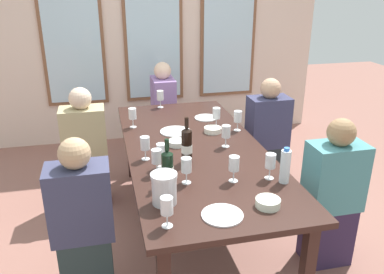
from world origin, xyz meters
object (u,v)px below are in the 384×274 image
object	(u,v)px
seated_person_0	(86,152)
water_bottle	(285,166)
wine_bottle_0	(187,145)
wine_glass_1	(160,96)
white_plate_2	(175,131)
wine_glass_11	(234,164)
wine_glass_7	(186,166)
wine_glass_6	(238,117)
wine_glass_10	(216,114)
wine_glass_2	(156,158)
wine_glass_9	(161,152)
wine_glass_3	(145,144)
metal_pitcher	(164,188)
white_plate_1	(222,215)
wine_bottle_1	(167,167)
tasting_bowl_0	(268,203)
seated_person_2	(83,225)
seated_person_4	(164,113)
wine_glass_8	(226,132)
seated_person_3	(332,197)
wine_glass_4	(270,162)
tasting_bowl_2	(213,130)
seated_person_1	(267,138)
tasting_bowl_1	(177,143)
wine_glass_5	(167,206)
white_plate_0	(206,118)
dining_table	(195,155)
wine_glass_0	(132,115)

from	to	relation	value
seated_person_0	water_bottle	bearing A→B (deg)	-45.26
wine_bottle_0	wine_glass_1	distance (m)	1.33
white_plate_2	wine_glass_11	size ratio (longest dim) A/B	1.50
wine_glass_7	wine_glass_6	bearing A→B (deg)	52.64
wine_glass_10	wine_glass_2	bearing A→B (deg)	-129.50
wine_glass_9	wine_glass_3	bearing A→B (deg)	121.37
metal_pitcher	wine_glass_3	world-z (taller)	metal_pitcher
white_plate_1	wine_bottle_1	xyz separation A→B (m)	(-0.23, 0.43, 0.11)
tasting_bowl_0	seated_person_2	distance (m)	1.15
tasting_bowl_0	seated_person_4	world-z (taller)	seated_person_4
wine_bottle_0	seated_person_0	bearing A→B (deg)	130.37
wine_glass_8	wine_glass_10	xyz separation A→B (m)	(0.05, 0.44, 0.00)
wine_glass_8	seated_person_3	bearing A→B (deg)	-42.41
wine_bottle_0	wine_glass_7	bearing A→B (deg)	-102.88
metal_pitcher	wine_glass_6	distance (m)	1.31
wine_glass_10	seated_person_3	world-z (taller)	seated_person_3
wine_bottle_1	wine_glass_4	size ratio (longest dim) A/B	1.77
wine_bottle_1	wine_glass_11	size ratio (longest dim) A/B	1.77
wine_glass_3	seated_person_3	xyz separation A→B (m)	(1.25, -0.47, -0.33)
tasting_bowl_2	wine_glass_2	world-z (taller)	wine_glass_2
tasting_bowl_2	seated_person_4	bearing A→B (deg)	100.25
white_plate_2	wine_glass_3	distance (m)	0.59
wine_glass_6	seated_person_1	distance (m)	0.59
white_plate_2	seated_person_0	bearing A→B (deg)	161.92
wine_glass_4	tasting_bowl_0	bearing A→B (deg)	-114.66
white_plate_1	tasting_bowl_2	world-z (taller)	tasting_bowl_2
wine_glass_9	seated_person_2	xyz separation A→B (m)	(-0.55, -0.27, -0.33)
wine_glass_3	seated_person_0	xyz separation A→B (m)	(-0.45, 0.74, -0.33)
tasting_bowl_0	tasting_bowl_1	world-z (taller)	tasting_bowl_0
tasting_bowl_1	wine_glass_9	xyz separation A→B (m)	(-0.18, -0.36, 0.10)
wine_glass_2	seated_person_0	distance (m)	1.15
wine_bottle_0	seated_person_0	world-z (taller)	seated_person_0
wine_bottle_1	tasting_bowl_1	bearing A→B (deg)	73.69
wine_bottle_0	wine_glass_5	world-z (taller)	wine_bottle_0
wine_glass_8	seated_person_4	xyz separation A→B (m)	(-0.24, 1.56, -0.34)
wine_glass_6	seated_person_2	xyz separation A→B (m)	(-1.29, -0.83, -0.34)
white_plate_0	seated_person_0	xyz separation A→B (m)	(-1.11, -0.03, -0.22)
dining_table	wine_glass_0	size ratio (longest dim) A/B	13.45
wine_glass_4	wine_glass_10	xyz separation A→B (m)	(-0.07, 1.01, 0.00)
wine_glass_7	wine_glass_11	world-z (taller)	same
wine_glass_5	white_plate_0	bearing A→B (deg)	68.36
wine_glass_2	seated_person_0	bearing A→B (deg)	116.97
wine_glass_11	white_plate_2	bearing A→B (deg)	101.76
white_plate_1	wine_bottle_0	distance (m)	0.72
seated_person_2	seated_person_3	bearing A→B (deg)	-1.58
seated_person_2	seated_person_4	world-z (taller)	same
white_plate_0	wine_glass_8	distance (m)	0.69
wine_bottle_1	wine_glass_0	size ratio (longest dim) A/B	1.77
wine_glass_2	wine_glass_5	distance (m)	0.62
tasting_bowl_0	wine_glass_11	distance (m)	0.36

